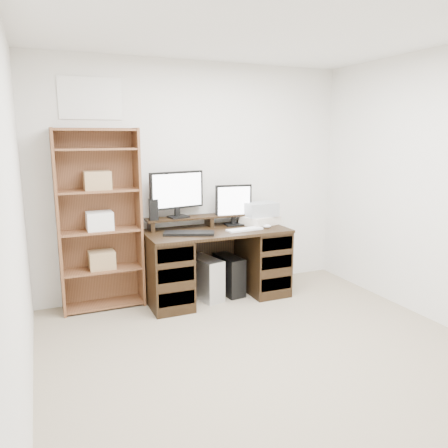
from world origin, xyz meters
TOP-DOWN VIEW (x-y plane):
  - room at (-0.00, 0.00)m, footprint 3.54×4.04m
  - desk at (0.09, 1.64)m, footprint 1.50×0.70m
  - riser_shelf at (0.09, 1.85)m, footprint 1.40×0.22m
  - monitor_wide at (-0.27, 1.87)m, footprint 0.61×0.20m
  - monitor_small at (0.36, 1.79)m, footprint 0.41×0.17m
  - speaker at (-0.54, 1.82)m, footprint 0.09×0.09m
  - keyboard_black at (-0.25, 1.53)m, footprint 0.53×0.35m
  - keyboard_white at (0.35, 1.49)m, footprint 0.40×0.16m
  - mouse at (0.63, 1.51)m, footprint 0.11×0.09m
  - printer at (0.65, 1.71)m, footprint 0.46×0.40m
  - basket at (0.65, 1.71)m, footprint 0.36×0.26m
  - tower_silver at (-0.03, 1.65)m, footprint 0.30×0.48m
  - tower_black at (0.26, 1.69)m, footprint 0.23×0.44m
  - bookshelf at (-1.08, 1.86)m, footprint 0.80×0.30m

SIDE VIEW (x-z plane):
  - tower_black at x=0.26m, z-range 0.00..0.42m
  - tower_silver at x=-0.03m, z-range 0.00..0.45m
  - desk at x=0.09m, z-range 0.01..0.76m
  - keyboard_white at x=0.35m, z-range 0.75..0.77m
  - keyboard_black at x=-0.25m, z-range 0.75..0.78m
  - mouse at x=0.63m, z-range 0.75..0.79m
  - printer at x=0.65m, z-range 0.75..0.85m
  - riser_shelf at x=0.09m, z-range 0.78..0.90m
  - bookshelf at x=-1.08m, z-range 0.02..1.82m
  - basket at x=0.65m, z-range 0.85..1.00m
  - speaker at x=-0.54m, z-range 0.87..1.09m
  - monitor_small at x=0.36m, z-range 0.77..1.22m
  - monitor_wide at x=-0.27m, z-range 0.90..1.39m
  - room at x=0.00m, z-range -0.02..2.52m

